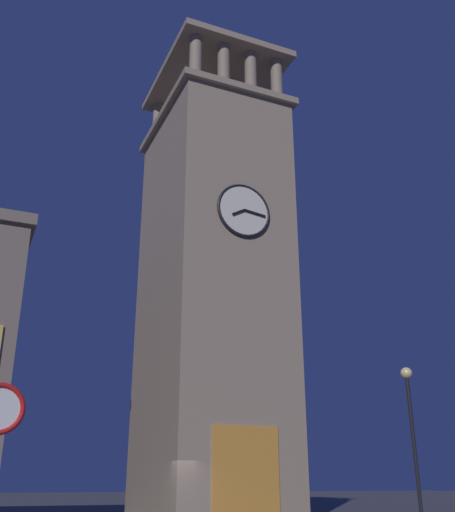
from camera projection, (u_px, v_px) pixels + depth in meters
The scene contains 2 objects.
clocktower at pixel (212, 290), 32.66m from camera, with size 6.91×8.82×28.57m.
street_lamp at pixel (411, 416), 22.23m from camera, with size 0.44×0.44×5.78m.
Camera 1 is at (8.18, 24.24, 1.59)m, focal length 41.66 mm.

